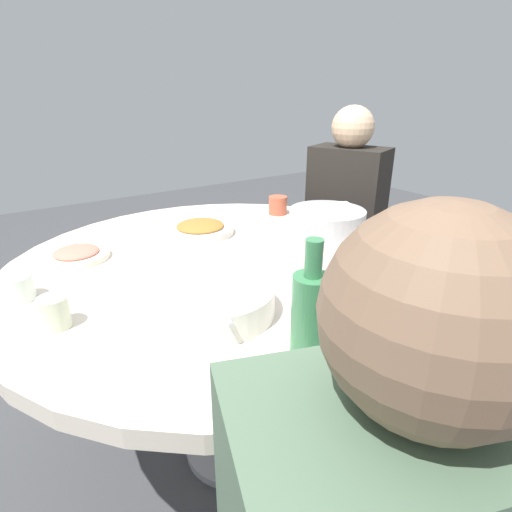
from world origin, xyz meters
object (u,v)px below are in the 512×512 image
at_px(round_dining_table, 230,289).
at_px(green_bottle, 310,320).
at_px(dish_greens, 364,296).
at_px(diner_right, 346,203).
at_px(rice_bowl, 327,220).
at_px(tea_cup_side, 17,288).
at_px(soup_bowl, 215,301).
at_px(tea_cup_far, 278,205).
at_px(stool_for_diner_right, 338,302).
at_px(tea_cup_near, 54,313).
at_px(dish_stirfry, 389,256).
at_px(dish_tofu_braise, 200,229).
at_px(dish_shrimp, 77,254).

bearing_deg(round_dining_table, green_bottle, -14.39).
bearing_deg(dish_greens, green_bottle, -67.64).
height_order(dish_greens, diner_right, diner_right).
xyz_separation_m(rice_bowl, tea_cup_side, (-0.04, -1.01, -0.01)).
relative_size(soup_bowl, green_bottle, 1.15).
distance_m(green_bottle, tea_cup_far, 1.03).
relative_size(tea_cup_far, diner_right, 0.10).
bearing_deg(tea_cup_side, soup_bowl, 48.54).
height_order(soup_bowl, stool_for_diner_right, soup_bowl).
xyz_separation_m(round_dining_table, tea_cup_far, (-0.33, 0.43, 0.13)).
distance_m(dish_greens, tea_cup_near, 0.72).
relative_size(round_dining_table, dish_stirfry, 5.58).
relative_size(green_bottle, tea_cup_far, 3.42).
bearing_deg(tea_cup_side, dish_greens, 54.67).
bearing_deg(tea_cup_side, dish_tofu_braise, 107.85).
bearing_deg(tea_cup_near, green_bottle, 41.21).
distance_m(soup_bowl, green_bottle, 0.29).
bearing_deg(rice_bowl, dish_shrimp, -105.68).
xyz_separation_m(dish_tofu_braise, dish_greens, (0.70, 0.10, 0.00)).
relative_size(dish_stirfry, diner_right, 0.32).
bearing_deg(dish_greens, dish_shrimp, -143.10).
bearing_deg(tea_cup_near, tea_cup_side, -163.56).
relative_size(soup_bowl, dish_shrimp, 1.54).
bearing_deg(dish_shrimp, soup_bowl, 20.42).
relative_size(dish_greens, dish_stirfry, 0.91).
relative_size(dish_tofu_braise, stool_for_diner_right, 0.56).
bearing_deg(rice_bowl, diner_right, 125.60).
relative_size(round_dining_table, tea_cup_far, 17.61).
height_order(dish_greens, tea_cup_far, tea_cup_far).
distance_m(tea_cup_far, diner_right, 0.42).
bearing_deg(tea_cup_near, diner_right, 107.84).
relative_size(rice_bowl, green_bottle, 1.07).
bearing_deg(dish_shrimp, dish_greens, 36.90).
distance_m(rice_bowl, diner_right, 0.48).
distance_m(dish_shrimp, green_bottle, 0.85).
distance_m(round_dining_table, dish_shrimp, 0.49).
bearing_deg(soup_bowl, green_bottle, 9.75).
height_order(green_bottle, tea_cup_near, green_bottle).
bearing_deg(round_dining_table, diner_right, 111.51).
bearing_deg(green_bottle, tea_cup_side, -145.15).
relative_size(dish_tofu_braise, tea_cup_side, 3.06).
bearing_deg(tea_cup_side, rice_bowl, 87.99).
distance_m(soup_bowl, dish_tofu_braise, 0.58).
bearing_deg(dish_greens, rice_bowl, 146.30).
distance_m(tea_cup_far, tea_cup_side, 1.02).
height_order(soup_bowl, dish_tofu_braise, soup_bowl).
relative_size(round_dining_table, tea_cup_side, 17.01).
distance_m(dish_shrimp, dish_stirfry, 0.97).
relative_size(green_bottle, diner_right, 0.34).
height_order(round_dining_table, stool_for_diner_right, round_dining_table).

